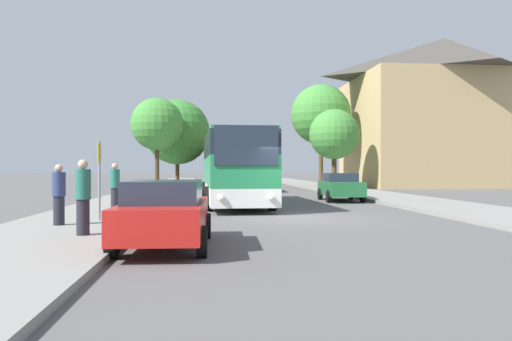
# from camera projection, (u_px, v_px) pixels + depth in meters

# --- Properties ---
(ground_plane) EXTENTS (300.00, 300.00, 0.00)m
(ground_plane) POSITION_uv_depth(u_px,v_px,m) (299.00, 218.00, 17.29)
(ground_plane) COLOR #565454
(ground_plane) RESTS_ON ground
(sidewalk_left) EXTENTS (4.00, 120.00, 0.15)m
(sidewalk_left) POSITION_uv_depth(u_px,v_px,m) (92.00, 218.00, 16.62)
(sidewalk_left) COLOR gray
(sidewalk_left) RESTS_ON ground_plane
(sidewalk_right) EXTENTS (4.00, 120.00, 0.15)m
(sidewalk_right) POSITION_uv_depth(u_px,v_px,m) (491.00, 214.00, 17.97)
(sidewalk_right) COLOR gray
(sidewalk_right) RESTS_ON ground_plane
(building_right_background) EXTENTS (16.98, 12.69, 13.99)m
(building_right_background) POSITION_uv_depth(u_px,v_px,m) (445.00, 112.00, 47.05)
(building_right_background) COLOR tan
(building_right_background) RESTS_ON ground_plane
(bus_front) EXTENTS (3.09, 11.18, 3.30)m
(bus_front) POSITION_uv_depth(u_px,v_px,m) (234.00, 167.00, 23.40)
(bus_front) COLOR silver
(bus_front) RESTS_ON ground_plane
(bus_middle) EXTENTS (3.00, 10.54, 3.32)m
(bus_middle) POSITION_uv_depth(u_px,v_px,m) (229.00, 167.00, 38.31)
(bus_middle) COLOR #238942
(bus_middle) RESTS_ON ground_plane
(bus_rear) EXTENTS (2.80, 11.07, 3.32)m
(bus_rear) POSITION_uv_depth(u_px,v_px,m) (219.00, 168.00, 51.70)
(bus_rear) COLOR gray
(bus_rear) RESTS_ON ground_plane
(parked_car_left_curb) EXTENTS (2.02, 4.31, 1.46)m
(parked_car_left_curb) POSITION_uv_depth(u_px,v_px,m) (165.00, 212.00, 10.87)
(parked_car_left_curb) COLOR red
(parked_car_left_curb) RESTS_ON ground_plane
(parked_car_right_near) EXTENTS (2.08, 4.20, 1.46)m
(parked_car_right_near) POSITION_uv_depth(u_px,v_px,m) (340.00, 186.00, 26.13)
(parked_car_right_near) COLOR #236B38
(parked_car_right_near) RESTS_ON ground_plane
(bus_stop_sign) EXTENTS (0.08, 0.45, 2.40)m
(bus_stop_sign) POSITION_uv_depth(u_px,v_px,m) (99.00, 171.00, 15.15)
(bus_stop_sign) COLOR gray
(bus_stop_sign) RESTS_ON sidewalk_left
(pedestrian_waiting_near) EXTENTS (0.36, 0.36, 1.78)m
(pedestrian_waiting_near) POSITION_uv_depth(u_px,v_px,m) (83.00, 197.00, 11.75)
(pedestrian_waiting_near) COLOR #23232D
(pedestrian_waiting_near) RESTS_ON sidewalk_left
(pedestrian_waiting_far) EXTENTS (0.36, 0.36, 1.69)m
(pedestrian_waiting_far) POSITION_uv_depth(u_px,v_px,m) (59.00, 194.00, 13.82)
(pedestrian_waiting_far) COLOR #23232D
(pedestrian_waiting_far) RESTS_ON sidewalk_left
(pedestrian_walking_back) EXTENTS (0.36, 0.36, 1.76)m
(pedestrian_walking_back) POSITION_uv_depth(u_px,v_px,m) (115.00, 186.00, 18.65)
(pedestrian_walking_back) COLOR #23232D
(pedestrian_walking_back) RESTS_ON sidewalk_left
(tree_left_near) EXTENTS (4.95, 4.95, 8.21)m
(tree_left_near) POSITION_uv_depth(u_px,v_px,m) (157.00, 124.00, 47.12)
(tree_left_near) COLOR #47331E
(tree_left_near) RESTS_ON sidewalk_left
(tree_left_far) EXTENTS (6.78, 6.78, 8.73)m
(tree_left_far) POSITION_uv_depth(u_px,v_px,m) (177.00, 132.00, 52.03)
(tree_left_far) COLOR #47331E
(tree_left_far) RESTS_ON sidewalk_left
(tree_right_near) EXTENTS (5.54, 5.54, 9.28)m
(tree_right_near) POSITION_uv_depth(u_px,v_px,m) (321.00, 115.00, 45.92)
(tree_right_near) COLOR #513D23
(tree_right_near) RESTS_ON sidewalk_right
(tree_right_mid) EXTENTS (4.09, 4.09, 6.38)m
(tree_right_mid) POSITION_uv_depth(u_px,v_px,m) (334.00, 134.00, 40.62)
(tree_right_mid) COLOR #47331E
(tree_right_mid) RESTS_ON sidewalk_right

